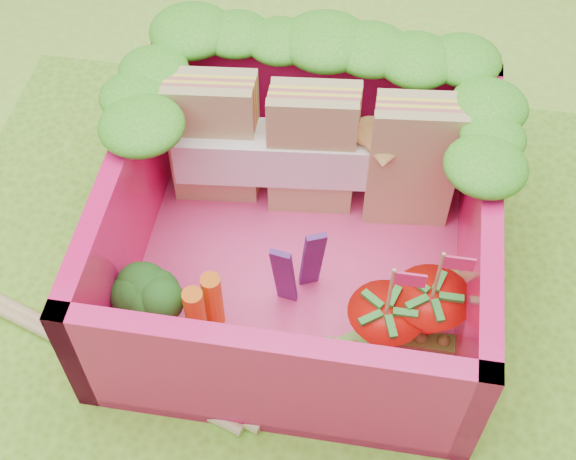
# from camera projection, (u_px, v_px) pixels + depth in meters

# --- Properties ---
(ground) EXTENTS (14.00, 14.00, 0.00)m
(ground) POSITION_uv_depth(u_px,v_px,m) (265.00, 334.00, 2.90)
(ground) COLOR #94BC35
(ground) RESTS_ON ground
(placemat) EXTENTS (2.60, 2.60, 0.03)m
(placemat) POSITION_uv_depth(u_px,v_px,m) (265.00, 332.00, 2.88)
(placemat) COLOR #66A425
(placemat) RESTS_ON ground
(bento_floor) EXTENTS (1.30, 1.30, 0.05)m
(bento_floor) POSITION_uv_depth(u_px,v_px,m) (299.00, 268.00, 3.01)
(bento_floor) COLOR #E93B7F
(bento_floor) RESTS_ON placemat
(bento_box) EXTENTS (1.30, 1.30, 0.55)m
(bento_box) POSITION_uv_depth(u_px,v_px,m) (300.00, 227.00, 2.81)
(bento_box) COLOR #F31465
(bento_box) RESTS_ON placemat
(lettuce_ruffle) EXTENTS (1.43, 0.76, 0.11)m
(lettuce_ruffle) POSITION_uv_depth(u_px,v_px,m) (320.00, 70.00, 2.81)
(lettuce_ruffle) COLOR #338C19
(lettuce_ruffle) RESTS_ON bento_box
(sandwich_stack) EXTENTS (1.07, 0.27, 0.56)m
(sandwich_stack) POSITION_uv_depth(u_px,v_px,m) (314.00, 151.00, 2.96)
(sandwich_stack) COLOR tan
(sandwich_stack) RESTS_ON bento_floor
(broccoli) EXTENTS (0.32, 0.32, 0.24)m
(broccoli) POSITION_uv_depth(u_px,v_px,m) (155.00, 294.00, 2.71)
(broccoli) COLOR #609D4B
(broccoli) RESTS_ON bento_floor
(carrot_sticks) EXTENTS (0.11, 0.16, 0.29)m
(carrot_sticks) POSITION_uv_depth(u_px,v_px,m) (204.00, 309.00, 2.71)
(carrot_sticks) COLOR #EA5413
(carrot_sticks) RESTS_ON bento_floor
(purple_wedges) EXTENTS (0.16, 0.12, 0.38)m
(purple_wedges) POSITION_uv_depth(u_px,v_px,m) (298.00, 268.00, 2.75)
(purple_wedges) COLOR #491C63
(purple_wedges) RESTS_ON bento_floor
(strawberry_left) EXTENTS (0.25, 0.25, 0.49)m
(strawberry_left) POSITION_uv_depth(u_px,v_px,m) (383.00, 331.00, 2.66)
(strawberry_left) COLOR red
(strawberry_left) RESTS_ON bento_floor
(strawberry_right) EXTENTS (0.26, 0.26, 0.50)m
(strawberry_right) POSITION_uv_depth(u_px,v_px,m) (427.00, 316.00, 2.69)
(strawberry_right) COLOR red
(strawberry_right) RESTS_ON bento_floor
(snap_peas) EXTENTS (0.61, 0.56, 0.05)m
(snap_peas) POSITION_uv_depth(u_px,v_px,m) (403.00, 325.00, 2.80)
(snap_peas) COLOR #5CB93A
(snap_peas) RESTS_ON bento_floor
(chopsticks) EXTENTS (1.95, 0.68, 0.04)m
(chopsticks) POSITION_uv_depth(u_px,v_px,m) (12.00, 311.00, 2.90)
(chopsticks) COLOR tan
(chopsticks) RESTS_ON placemat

